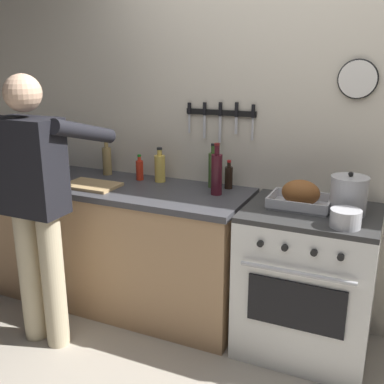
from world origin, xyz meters
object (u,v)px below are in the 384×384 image
stock_pot (349,195)px  bottle_hot_sauce (140,170)px  roasting_pan (301,195)px  bottle_wine_red (217,173)px  person_cook (36,197)px  bottle_olive_oil (213,169)px  bottle_soy_sauce (229,177)px  bottle_vinegar (107,160)px  stove (307,281)px  saucepan (346,218)px  cutting_board (92,185)px  bottle_cooking_oil (160,168)px

stock_pot → bottle_hot_sauce: stock_pot is taller
roasting_pan → bottle_wine_red: 0.54m
person_cook → bottle_olive_oil: bearing=-48.9°
roasting_pan → bottle_hot_sauce: bearing=173.2°
bottle_hot_sauce → bottle_soy_sauce: 0.65m
bottle_vinegar → roasting_pan: bearing=-6.7°
stove → bottle_wine_red: size_ratio=2.72×
roasting_pan → saucepan: (0.28, -0.23, -0.02)m
cutting_board → bottle_olive_oil: bearing=23.7°
cutting_board → stock_pot: bearing=5.1°
bottle_cooking_oil → stock_pot: bearing=-7.1°
bottle_wine_red → bottle_soy_sauce: bearing=81.6°
person_cook → bottle_wine_red: (0.89, 0.65, 0.09)m
saucepan → bottle_hot_sauce: bearing=165.8°
stove → saucepan: saucepan is taller
saucepan → bottle_cooking_oil: 1.35m
stock_pot → bottle_cooking_oil: (-1.27, 0.16, -0.01)m
person_cook → bottle_hot_sauce: size_ratio=9.12×
bottle_hot_sauce → bottle_soy_sauce: bottle_soy_sauce is taller
bottle_hot_sauce → bottle_soy_sauce: bearing=4.8°
person_cook → stock_pot: (1.69, 0.61, 0.06)m
roasting_pan → bottle_hot_sauce: size_ratio=1.93×
saucepan → bottle_hot_sauce: bottle_hot_sauce is taller
stove → bottle_vinegar: bearing=172.6°
roasting_pan → saucepan: bearing=-39.1°
bottle_olive_oil → bottle_cooking_oil: bearing=-176.8°
bottle_cooking_oil → bottle_olive_oil: size_ratio=0.81×
person_cook → bottle_cooking_oil: bearing=-31.7°
bottle_olive_oil → bottle_wine_red: bearing=-60.2°
person_cook → cutting_board: 0.47m
bottle_hot_sauce → person_cook: bearing=-109.1°
bottle_olive_oil → bottle_hot_sauce: bearing=-175.9°
bottle_soy_sauce → bottle_cooking_oil: bearing=-175.7°
bottle_hot_sauce → bottle_olive_oil: size_ratio=0.61×
roasting_pan → bottle_cooking_oil: bottle_cooking_oil is taller
roasting_pan → bottle_olive_oil: size_ratio=1.19×
saucepan → bottle_hot_sauce: (-1.44, 0.37, 0.03)m
stove → cutting_board: 1.52m
saucepan → bottle_soy_sauce: bottle_soy_sauce is taller
bottle_wine_red → bottle_olive_oil: (-0.08, 0.15, -0.01)m
stove → stock_pot: bearing=8.2°
stock_pot → cutting_board: bearing=-174.9°
roasting_pan → bottle_vinegar: size_ratio=1.36×
person_cook → saucepan: bearing=-80.7°
bottle_wine_red → person_cook: bearing=-143.9°
saucepan → roasting_pan: bearing=140.9°
stock_pot → bottle_soy_sauce: bearing=165.9°
bottle_soy_sauce → bottle_olive_oil: 0.12m
stock_pot → saucepan: 0.23m
saucepan → stock_pot: bearing=94.0°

